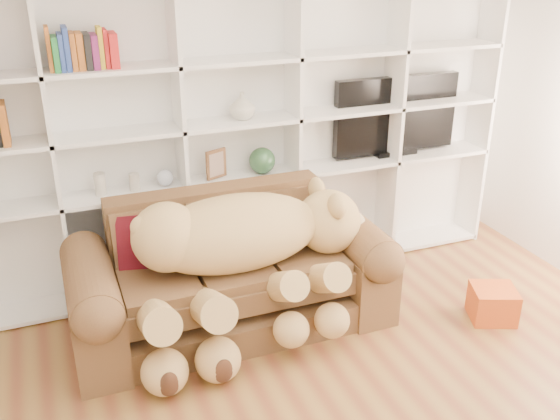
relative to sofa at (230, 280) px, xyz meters
name	(u,v)px	position (x,y,z in m)	size (l,w,h in m)	color
wall_back	(230,109)	(0.28, 0.82, 1.00)	(5.00, 0.02, 2.70)	white
bookshelf	(204,122)	(0.04, 0.69, 0.96)	(4.43, 0.35, 2.40)	white
sofa	(230,280)	(0.00, 0.00, 0.00)	(2.19, 0.95, 0.92)	brown
teddy_bear	(241,252)	(0.03, -0.18, 0.31)	(1.75, 0.93, 1.02)	tan
throw_pillow	(148,242)	(-0.53, 0.15, 0.32)	(0.40, 0.13, 0.40)	#570F10
gift_box	(493,304)	(1.78, -0.65, -0.23)	(0.31, 0.29, 0.25)	#D1541B
tv	(396,116)	(1.67, 0.68, 0.84)	(1.11, 0.18, 0.66)	black
picture_frame	(216,164)	(0.10, 0.63, 0.64)	(0.18, 0.03, 0.22)	brown
green_vase	(262,161)	(0.47, 0.63, 0.62)	(0.21, 0.21, 0.21)	#2D5834
figurine_tall	(100,184)	(-0.75, 0.63, 0.60)	(0.08, 0.08, 0.16)	beige
figurine_short	(134,182)	(-0.51, 0.63, 0.58)	(0.08, 0.08, 0.13)	beige
snow_globe	(165,178)	(-0.29, 0.63, 0.58)	(0.12, 0.12, 0.12)	silver
shelf_vase	(242,106)	(0.32, 0.63, 1.07)	(0.19, 0.19, 0.20)	beige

